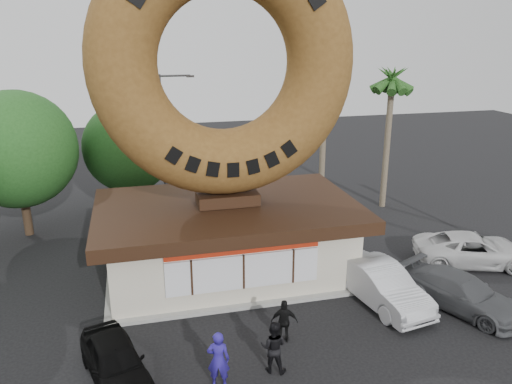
{
  "coord_description": "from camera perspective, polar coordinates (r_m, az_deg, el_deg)",
  "views": [
    {
      "loc": [
        -3.76,
        -13.96,
        10.36
      ],
      "look_at": [
        0.76,
        4.0,
        4.38
      ],
      "focal_mm": 35.0,
      "sensor_mm": 36.0,
      "label": 1
    }
  ],
  "objects": [
    {
      "name": "palm_far",
      "position": [
        30.43,
        15.28,
        11.85
      ],
      "size": [
        2.6,
        2.6,
        8.75
      ],
      "color": "#726651",
      "rests_on": "ground"
    },
    {
      "name": "tree_west",
      "position": [
        28.15,
        -25.65,
        4.39
      ],
      "size": [
        6.0,
        6.0,
        7.65
      ],
      "color": "#473321",
      "rests_on": "ground"
    },
    {
      "name": "giant_donut",
      "position": [
        20.35,
        -3.58,
        14.45
      ],
      "size": [
        10.7,
        2.73,
        10.7
      ],
      "primitive_type": "torus",
      "rotation": [
        1.57,
        0.0,
        0.0
      ],
      "color": "brown",
      "rests_on": "donut_shop"
    },
    {
      "name": "tree_mid",
      "position": [
        29.65,
        -14.32,
        4.98
      ],
      "size": [
        5.2,
        5.2,
        6.63
      ],
      "color": "#473321",
      "rests_on": "ground"
    },
    {
      "name": "donut_shop",
      "position": [
        22.04,
        -3.2,
        -5.1
      ],
      "size": [
        11.2,
        7.2,
        3.8
      ],
      "color": "beige",
      "rests_on": "ground"
    },
    {
      "name": "street_lamp",
      "position": [
        30.59,
        -10.37,
        6.52
      ],
      "size": [
        2.11,
        0.2,
        8.0
      ],
      "color": "#59595E",
      "rests_on": "ground"
    },
    {
      "name": "car_grey",
      "position": [
        21.32,
        22.4,
        -10.57
      ],
      "size": [
        3.78,
        5.12,
        1.38
      ],
      "primitive_type": "imported",
      "rotation": [
        0.0,
        0.0,
        0.44
      ],
      "color": "#535558",
      "rests_on": "ground"
    },
    {
      "name": "person_center",
      "position": [
        16.48,
        1.99,
        -17.27
      ],
      "size": [
        1.05,
        0.96,
        1.75
      ],
      "primitive_type": "imported",
      "rotation": [
        0.0,
        0.0,
        2.71
      ],
      "color": "black",
      "rests_on": "ground"
    },
    {
      "name": "car_black",
      "position": [
        16.81,
        -15.79,
        -18.1
      ],
      "size": [
        2.59,
        4.2,
        1.34
      ],
      "primitive_type": "imported",
      "rotation": [
        0.0,
        0.0,
        0.28
      ],
      "color": "black",
      "rests_on": "ground"
    },
    {
      "name": "palm_near",
      "position": [
        30.2,
        8.02,
        14.02
      ],
      "size": [
        2.6,
        2.6,
        9.75
      ],
      "color": "#726651",
      "rests_on": "ground"
    },
    {
      "name": "ground",
      "position": [
        17.79,
        0.8,
        -17.75
      ],
      "size": [
        90.0,
        90.0,
        0.0
      ],
      "primitive_type": "plane",
      "color": "black",
      "rests_on": "ground"
    },
    {
      "name": "person_right",
      "position": [
        17.87,
        3.26,
        -14.52
      ],
      "size": [
        1.0,
        0.64,
        1.59
      ],
      "primitive_type": "imported",
      "rotation": [
        0.0,
        0.0,
        2.85
      ],
      "color": "black",
      "rests_on": "ground"
    },
    {
      "name": "car_white",
      "position": [
        25.36,
        23.5,
        -6.03
      ],
      "size": [
        5.69,
        3.85,
        1.45
      ],
      "primitive_type": "imported",
      "rotation": [
        0.0,
        0.0,
        1.27
      ],
      "color": "silver",
      "rests_on": "ground"
    },
    {
      "name": "person_left",
      "position": [
        15.88,
        -4.32,
        -18.56
      ],
      "size": [
        0.78,
        0.61,
        1.88
      ],
      "primitive_type": "imported",
      "rotation": [
        0.0,
        0.0,
        2.89
      ],
      "color": "navy",
      "rests_on": "ground"
    },
    {
      "name": "car_silver",
      "position": [
        20.71,
        14.06,
        -10.19
      ],
      "size": [
        2.5,
        5.08,
        1.6
      ],
      "primitive_type": "imported",
      "rotation": [
        0.0,
        0.0,
        0.17
      ],
      "color": "#B7B9BD",
      "rests_on": "ground"
    }
  ]
}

